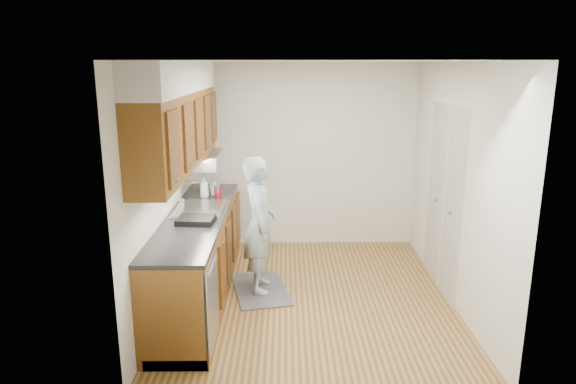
% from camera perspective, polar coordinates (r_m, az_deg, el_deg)
% --- Properties ---
extents(floor, '(3.50, 3.50, 0.00)m').
position_cam_1_polar(floor, '(5.73, 2.45, -11.53)').
color(floor, olive).
rests_on(floor, ground).
extents(ceiling, '(3.50, 3.50, 0.00)m').
position_cam_1_polar(ceiling, '(5.16, 2.74, 14.34)').
color(ceiling, white).
rests_on(ceiling, wall_left).
extents(wall_left, '(0.02, 3.50, 2.50)m').
position_cam_1_polar(wall_left, '(5.44, -13.39, 0.68)').
color(wall_left, silver).
rests_on(wall_left, floor).
extents(wall_right, '(0.02, 3.50, 2.50)m').
position_cam_1_polar(wall_right, '(5.59, 18.13, 0.70)').
color(wall_right, silver).
rests_on(wall_right, floor).
extents(wall_back, '(3.00, 0.02, 2.50)m').
position_cam_1_polar(wall_back, '(7.02, 1.88, 4.04)').
color(wall_back, silver).
rests_on(wall_back, floor).
extents(counter, '(0.64, 2.80, 1.30)m').
position_cam_1_polar(counter, '(5.61, -9.94, -6.90)').
color(counter, brown).
rests_on(counter, floor).
extents(upper_cabinets, '(0.47, 2.80, 1.21)m').
position_cam_1_polar(upper_cabinets, '(5.34, -11.93, 8.12)').
color(upper_cabinets, brown).
rests_on(upper_cabinets, wall_left).
extents(closet_door, '(0.02, 1.22, 2.05)m').
position_cam_1_polar(closet_door, '(5.92, 16.96, -0.74)').
color(closet_door, silver).
rests_on(closet_door, wall_right).
extents(floor_mat, '(0.75, 1.04, 0.02)m').
position_cam_1_polar(floor_mat, '(5.88, -3.06, -10.74)').
color(floor_mat, '#5F5F62').
rests_on(floor_mat, floor).
extents(person, '(0.43, 0.62, 1.71)m').
position_cam_1_polar(person, '(5.57, -3.18, -2.66)').
color(person, '#9CB0BE').
rests_on(person, floor_mat).
extents(soap_bottle_a, '(0.12, 0.12, 0.28)m').
position_cam_1_polar(soap_bottle_a, '(6.09, -9.30, 0.64)').
color(soap_bottle_a, silver).
rests_on(soap_bottle_a, counter).
extents(soap_bottle_b, '(0.10, 0.10, 0.17)m').
position_cam_1_polar(soap_bottle_b, '(6.19, -8.11, 0.38)').
color(soap_bottle_b, silver).
rests_on(soap_bottle_b, counter).
extents(soap_bottle_c, '(0.19, 0.19, 0.17)m').
position_cam_1_polar(soap_bottle_c, '(6.36, -8.26, 0.75)').
color(soap_bottle_c, silver).
rests_on(soap_bottle_c, counter).
extents(soda_can, '(0.08, 0.08, 0.12)m').
position_cam_1_polar(soda_can, '(6.06, -7.75, -0.11)').
color(soda_can, '#AD1D26').
rests_on(soda_can, counter).
extents(steel_can, '(0.09, 0.09, 0.13)m').
position_cam_1_polar(steel_can, '(6.16, -7.89, 0.15)').
color(steel_can, '#A5A5AA').
rests_on(steel_can, counter).
extents(dish_rack, '(0.38, 0.32, 0.06)m').
position_cam_1_polar(dish_rack, '(5.18, -10.20, -3.07)').
color(dish_rack, black).
rests_on(dish_rack, counter).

